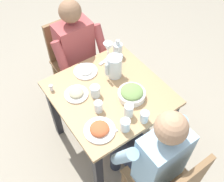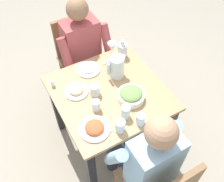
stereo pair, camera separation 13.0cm
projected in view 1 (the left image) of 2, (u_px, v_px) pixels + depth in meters
ground_plane at (110, 139)px, 2.58m from camera, size 8.00×8.00×0.00m
dining_table at (110, 102)px, 2.13m from camera, size 0.83×0.83×0.73m
chair_near at (72, 57)px, 2.62m from camera, size 0.40×0.40×0.88m
diner_near at (81, 57)px, 2.40m from camera, size 0.48×0.53×1.17m
diner_far at (151, 152)px, 1.79m from camera, size 0.48×0.53×1.17m
water_pitcher at (114, 67)px, 2.07m from camera, size 0.16×0.12×0.19m
salad_bowl at (132, 93)px, 1.96m from camera, size 0.21×0.21×0.09m
plate_rice_curry at (100, 129)px, 1.79m from camera, size 0.22×0.22×0.05m
plate_yoghurt at (86, 71)px, 2.15m from camera, size 0.20×0.20×0.04m
plate_beans at (76, 93)px, 1.99m from camera, size 0.18×0.18×0.05m
water_glass_near_right at (129, 111)px, 1.85m from camera, size 0.07×0.07×0.11m
water_glass_by_pitcher at (95, 91)px, 1.97m from camera, size 0.08×0.08×0.09m
water_glass_near_left at (125, 125)px, 1.77m from camera, size 0.07×0.07×0.10m
water_glass_far_left at (98, 107)px, 1.88m from camera, size 0.06×0.06×0.09m
water_glass_center at (144, 117)px, 1.82m from camera, size 0.06×0.06×0.09m
wine_glass at (108, 48)px, 2.14m from camera, size 0.08×0.08×0.20m
oil_carafe at (118, 50)px, 2.25m from camera, size 0.08×0.08×0.16m
salt_shaker at (51, 88)px, 2.02m from camera, size 0.03×0.03×0.05m
fork_near at (87, 71)px, 2.16m from camera, size 0.17×0.08×0.01m
knife_near at (105, 134)px, 1.78m from camera, size 0.18×0.06×0.01m
fork_far at (106, 60)px, 2.25m from camera, size 0.17×0.06×0.01m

